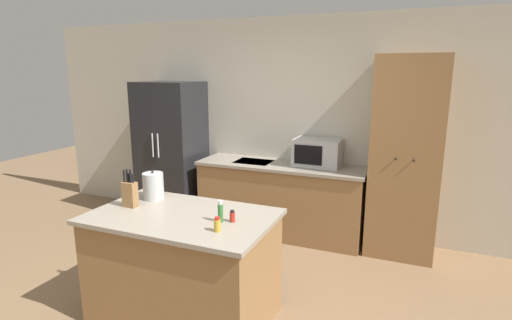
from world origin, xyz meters
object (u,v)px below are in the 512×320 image
at_px(refrigerator, 172,152).
at_px(kettle, 153,186).
at_px(knife_block, 130,193).
at_px(spice_bottle_tall_dark, 220,212).
at_px(spice_bottle_short_red, 232,216).
at_px(pantry_cabinet, 406,158).
at_px(microwave, 317,152).
at_px(spice_bottle_amber_oil, 217,225).

relative_size(refrigerator, kettle, 7.23).
height_order(refrigerator, kettle, refrigerator).
distance_m(knife_block, spice_bottle_tall_dark, 0.84).
height_order(refrigerator, spice_bottle_tall_dark, refrigerator).
xyz_separation_m(refrigerator, spice_bottle_short_red, (1.80, -1.86, 0.01)).
height_order(pantry_cabinet, kettle, pantry_cabinet).
relative_size(microwave, kettle, 2.12).
relative_size(pantry_cabinet, spice_bottle_short_red, 24.11).
bearing_deg(microwave, pantry_cabinet, -4.36).
distance_m(refrigerator, pantry_cabinet, 2.91).
bearing_deg(spice_bottle_amber_oil, spice_bottle_tall_dark, 110.40).
height_order(microwave, spice_bottle_amber_oil, microwave).
bearing_deg(spice_bottle_short_red, kettle, 165.46).
xyz_separation_m(knife_block, kettle, (0.05, 0.24, 0.00)).
relative_size(pantry_cabinet, kettle, 8.43).
bearing_deg(spice_bottle_short_red, spice_bottle_tall_dark, -156.35).
bearing_deg(pantry_cabinet, spice_bottle_amber_oil, -117.93).
distance_m(refrigerator, knife_block, 2.08).
bearing_deg(kettle, microwave, 60.23).
xyz_separation_m(refrigerator, microwave, (1.94, 0.12, 0.12)).
bearing_deg(kettle, knife_block, -101.17).
bearing_deg(spice_bottle_amber_oil, pantry_cabinet, 62.07).
height_order(refrigerator, spice_bottle_amber_oil, refrigerator).
xyz_separation_m(pantry_cabinet, spice_bottle_short_red, (-1.10, -1.91, -0.14)).
bearing_deg(kettle, spice_bottle_short_red, -14.54).
relative_size(pantry_cabinet, spice_bottle_tall_dark, 12.93).
height_order(knife_block, kettle, knife_block).
height_order(pantry_cabinet, microwave, pantry_cabinet).
distance_m(refrigerator, spice_bottle_tall_dark, 2.56).
bearing_deg(pantry_cabinet, microwave, 175.64).
relative_size(spice_bottle_amber_oil, kettle, 0.41).
bearing_deg(refrigerator, kettle, -60.33).
bearing_deg(spice_bottle_tall_dark, spice_bottle_short_red, 23.65).
height_order(knife_block, spice_bottle_short_red, knife_block).
height_order(refrigerator, pantry_cabinet, pantry_cabinet).
bearing_deg(pantry_cabinet, knife_block, -136.31).
relative_size(spice_bottle_tall_dark, kettle, 0.65).
bearing_deg(spice_bottle_tall_dark, microwave, 83.86).
distance_m(spice_bottle_tall_dark, spice_bottle_short_red, 0.09).
xyz_separation_m(spice_bottle_tall_dark, spice_bottle_amber_oil, (0.06, -0.17, -0.03)).
bearing_deg(microwave, spice_bottle_amber_oil, -94.04).
distance_m(microwave, spice_bottle_short_red, 1.99).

